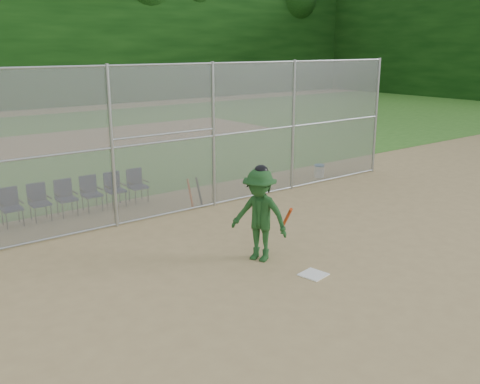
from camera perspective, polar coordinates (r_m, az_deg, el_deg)
ground at (r=11.08m, az=8.01°, el=-8.22°), size 100.00×100.00×0.00m
grass_strip at (r=26.45m, az=-21.05°, el=4.75°), size 100.00×100.00×0.00m
dirt_patch_far at (r=26.45m, az=-21.05°, el=4.76°), size 24.00×24.00×0.00m
backstop_fence at (r=14.28m, az=-6.17°, el=5.86°), size 16.09×0.09×4.00m
treeline at (r=28.03m, az=-23.42°, el=16.39°), size 81.00×60.00×11.00m
home_plate at (r=10.83m, az=7.83°, el=-8.71°), size 0.55×0.55×0.02m
batter_at_plate at (r=11.14m, az=2.10°, el=-2.46°), size 1.17×1.46×2.06m
water_cooler at (r=18.68m, az=8.45°, el=2.25°), size 0.35×0.35×0.44m
spare_bats at (r=15.03m, az=-4.85°, el=-0.10°), size 0.36×0.34×0.83m
chair_1 at (r=14.56m, az=-23.18°, el=-1.55°), size 0.54×0.52×0.96m
chair_2 at (r=14.74m, az=-20.56°, el=-1.09°), size 0.54×0.52×0.96m
chair_3 at (r=14.94m, az=-18.00°, el=-0.64°), size 0.54×0.52×0.96m
chair_4 at (r=15.18m, az=-15.52°, el=-0.20°), size 0.54×0.52×0.96m
chair_5 at (r=15.44m, az=-13.12°, el=0.22°), size 0.54×0.52×0.96m
chair_6 at (r=15.73m, az=-10.81°, el=0.63°), size 0.54×0.52×0.96m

